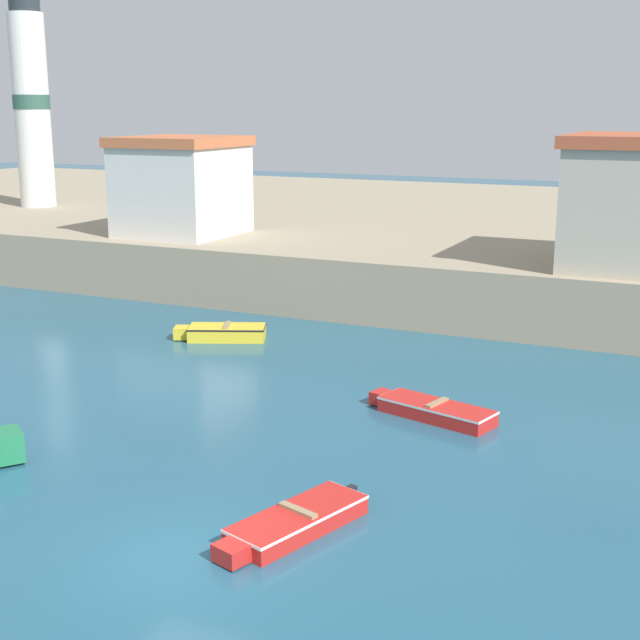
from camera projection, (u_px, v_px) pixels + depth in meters
The scene contains 7 objects.
ground_plane at pixel (180, 559), 18.81m from camera, with size 200.00×200.00×0.00m, color #235670.
quay_seawall at pixel (552, 239), 54.13m from camera, with size 120.00×40.00×2.77m, color gray.
dinghy_yellow_0 at pixel (224, 332), 36.29m from camera, with size 3.82×2.50×0.64m.
dinghy_red_1 at pixel (294, 521), 19.94m from camera, with size 2.25×4.18×0.53m.
dinghy_red_3 at pixel (433, 409), 27.23m from camera, with size 4.26×2.11×0.55m.
lighthouse at pixel (31, 99), 57.42m from camera, with size 2.34×2.34×14.23m.
harbor_shed_near_wharf at pixel (182, 185), 45.72m from camera, with size 5.50×5.92×4.99m.
Camera 1 is at (9.91, -14.23, 9.34)m, focal length 50.00 mm.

